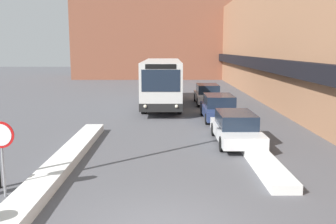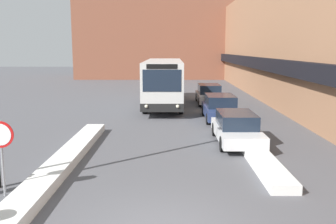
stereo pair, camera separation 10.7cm
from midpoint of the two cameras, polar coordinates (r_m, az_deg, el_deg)
The scene contains 9 objects.
building_row_right at distance 33.41m, azimuth 17.73°, elevation 10.22°, with size 5.50×60.00×9.60m.
building_backdrop_far at distance 54.86m, azimuth 0.24°, elevation 13.06°, with size 26.00×8.00×14.94m.
snow_bank_left at distance 14.40m, azimuth -15.05°, elevation -6.87°, with size 0.90×11.09×0.35m.
snow_bank_right at distance 16.12m, azimuth 12.60°, elevation -5.08°, with size 0.90×10.04×0.31m.
city_bus at distance 27.56m, azimuth -0.54°, elevation 4.70°, with size 2.62×11.36×3.34m.
parked_car_front at distance 17.00m, azimuth 10.56°, elevation -2.37°, with size 1.81×4.60×1.37m.
parked_car_middle at distance 22.42m, azimuth 8.10°, elevation 0.69°, with size 1.90×4.56×1.47m.
parked_car_back at distance 28.88m, azimuth 6.39°, elevation 2.73°, with size 1.84×4.56×1.49m.
stop_sign at distance 11.49m, azimuth -23.88°, elevation -4.25°, with size 0.76×0.08×2.19m.
Camera 2 is at (0.27, -7.95, 4.18)m, focal length 40.00 mm.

